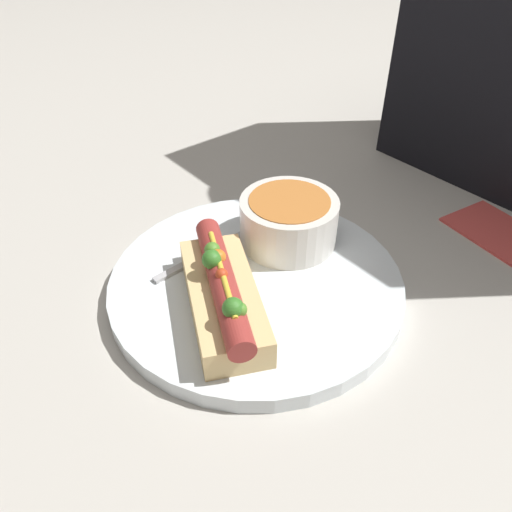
# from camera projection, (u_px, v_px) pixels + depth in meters

# --- Properties ---
(ground_plane) EXTENTS (4.00, 4.00, 0.00)m
(ground_plane) POSITION_uv_depth(u_px,v_px,m) (256.00, 289.00, 0.50)
(ground_plane) COLOR #BCB7AD
(dinner_plate) EXTENTS (0.29, 0.29, 0.02)m
(dinner_plate) POSITION_uv_depth(u_px,v_px,m) (256.00, 283.00, 0.49)
(dinner_plate) COLOR white
(dinner_plate) RESTS_ON ground_plane
(hot_dog) EXTENTS (0.16, 0.12, 0.06)m
(hot_dog) POSITION_uv_depth(u_px,v_px,m) (223.00, 294.00, 0.44)
(hot_dog) COLOR #E5C17F
(hot_dog) RESTS_ON dinner_plate
(soup_bowl) EXTENTS (0.10, 0.10, 0.05)m
(soup_bowl) POSITION_uv_depth(u_px,v_px,m) (289.00, 219.00, 0.52)
(soup_bowl) COLOR silver
(soup_bowl) RESTS_ON dinner_plate
(spoon) EXTENTS (0.02, 0.18, 0.01)m
(spoon) POSITION_uv_depth(u_px,v_px,m) (250.00, 229.00, 0.55)
(spoon) COLOR #B7B7BC
(spoon) RESTS_ON dinner_plate
(napkin) EXTENTS (0.15, 0.10, 0.01)m
(napkin) POSITION_uv_depth(u_px,v_px,m) (511.00, 238.00, 0.56)
(napkin) COLOR #E04C47
(napkin) RESTS_ON ground_plane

